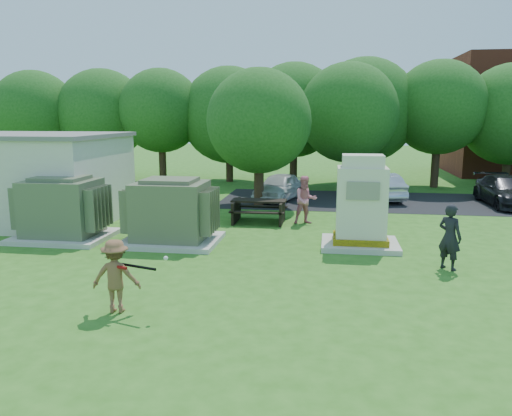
% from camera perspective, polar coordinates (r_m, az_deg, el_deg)
% --- Properties ---
extents(ground, '(120.00, 120.00, 0.00)m').
position_cam_1_polar(ground, '(11.38, -3.05, -10.12)').
color(ground, '#2D6619').
rests_on(ground, ground).
extents(parking_strip, '(20.00, 6.00, 0.01)m').
position_cam_1_polar(parking_strip, '(24.73, 19.70, 0.58)').
color(parking_strip, '#232326').
rests_on(parking_strip, ground).
extents(transformer_left, '(3.00, 2.40, 2.07)m').
position_cam_1_polar(transformer_left, '(17.53, -21.25, -0.19)').
color(transformer_left, beige).
rests_on(transformer_left, ground).
extents(transformer_right, '(3.00, 2.40, 2.07)m').
position_cam_1_polar(transformer_right, '(16.02, -9.68, -0.57)').
color(transformer_right, beige).
rests_on(transformer_right, ground).
extents(generator_cabinet, '(2.34, 1.91, 2.85)m').
position_cam_1_polar(generator_cabinet, '(15.60, 11.92, 0.09)').
color(generator_cabinet, beige).
rests_on(generator_cabinet, ground).
extents(picnic_table, '(2.05, 1.53, 0.88)m').
position_cam_1_polar(picnic_table, '(18.92, 0.34, -0.03)').
color(picnic_table, black).
rests_on(picnic_table, ground).
extents(batter, '(1.06, 0.69, 1.54)m').
position_cam_1_polar(batter, '(10.71, -15.73, -7.50)').
color(batter, brown).
rests_on(batter, ground).
extents(person_by_generator, '(0.75, 0.74, 1.75)m').
position_cam_1_polar(person_by_generator, '(14.03, 21.27, -3.11)').
color(person_by_generator, black).
rests_on(person_by_generator, ground).
extents(person_at_picnic, '(1.06, 0.94, 1.81)m').
position_cam_1_polar(person_at_picnic, '(18.71, 5.67, 0.92)').
color(person_at_picnic, '#D77285').
rests_on(person_at_picnic, ground).
extents(car_white, '(2.49, 4.09, 1.30)m').
position_cam_1_polar(car_white, '(23.88, 2.65, 2.42)').
color(car_white, silver).
rests_on(car_white, ground).
extents(car_silver_a, '(2.33, 4.17, 1.30)m').
position_cam_1_polar(car_silver_a, '(24.84, 13.89, 2.44)').
color(car_silver_a, '#B8B7BC').
rests_on(car_silver_a, ground).
extents(car_dark, '(2.03, 4.63, 1.32)m').
position_cam_1_polar(car_dark, '(25.17, 26.69, 1.75)').
color(car_dark, black).
rests_on(car_dark, ground).
extents(batting_equipment, '(1.02, 0.32, 0.26)m').
position_cam_1_polar(batting_equipment, '(10.36, -13.16, -6.41)').
color(batting_equipment, black).
rests_on(batting_equipment, ground).
extents(tree_row, '(41.30, 13.30, 7.30)m').
position_cam_1_polar(tree_row, '(28.93, 7.87, 10.71)').
color(tree_row, '#47301E').
rests_on(tree_row, ground).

